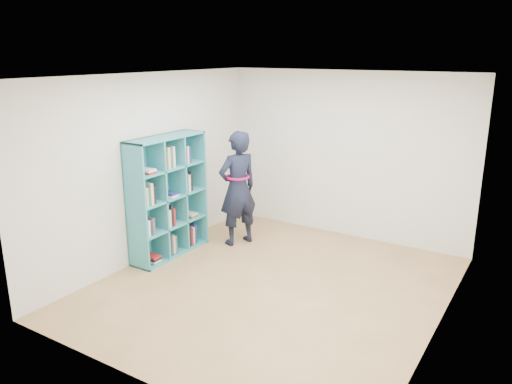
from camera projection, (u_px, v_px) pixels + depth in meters
The scene contains 9 objects.
floor at pixel (272, 286), 6.32m from camera, with size 4.50×4.50×0.00m, color olive.
ceiling at pixel (274, 76), 5.61m from camera, with size 4.50×4.50×0.00m, color white.
wall_left at pixel (150, 167), 6.98m from camera, with size 0.02×4.50×2.60m, color silver.
wall_right at pixel (447, 215), 4.94m from camera, with size 0.02×4.50×2.60m, color silver.
wall_back at pixel (345, 155), 7.80m from camera, with size 4.00×0.02×2.60m, color silver.
wall_front at pixel (137, 248), 4.13m from camera, with size 4.00×0.02×2.60m, color silver.
bookshelf at pixel (166, 199), 7.12m from camera, with size 0.38×1.31×1.74m.
person at pixel (238, 188), 7.52m from camera, with size 0.64×0.75×1.75m.
smartphone at pixel (237, 178), 7.65m from camera, with size 0.04×0.09×0.14m.
Camera 1 is at (2.87, -4.99, 2.87)m, focal length 35.00 mm.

